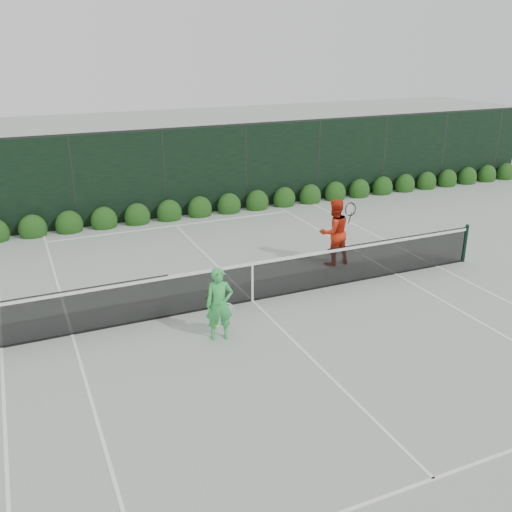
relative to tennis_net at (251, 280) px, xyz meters
name	(u,v)px	position (x,y,z in m)	size (l,w,h in m)	color
ground	(252,301)	(0.02, 0.00, -0.53)	(80.00, 80.00, 0.00)	gray
tennis_net	(251,280)	(0.00, 0.00, 0.00)	(12.90, 0.10, 1.07)	black
player_woman	(220,304)	(-1.29, -1.36, 0.24)	(0.67, 0.48, 1.54)	green
player_man	(334,232)	(3.01, 1.32, 0.38)	(0.96, 0.73, 1.83)	red
court_lines	(252,301)	(0.02, 0.00, -0.53)	(11.03, 23.83, 0.01)	white
windscreen_fence	(310,284)	(0.02, -2.71, 0.98)	(32.00, 21.07, 3.06)	black
hedge_row	(169,213)	(0.02, 7.15, -0.30)	(31.66, 0.65, 0.94)	#15350E
tennis_balls	(257,301)	(0.10, -0.09, -0.50)	(3.69, 1.58, 0.07)	#EBF736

